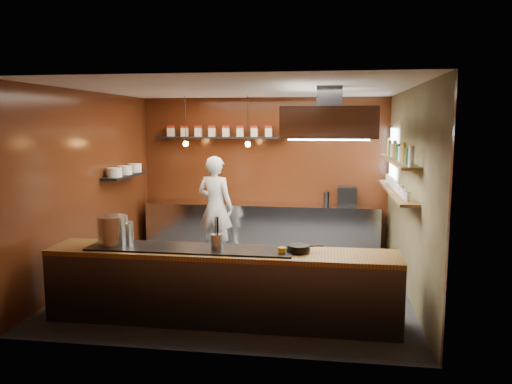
% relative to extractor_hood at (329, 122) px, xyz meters
% --- Properties ---
extents(floor, '(5.00, 5.00, 0.00)m').
position_rel_extractor_hood_xyz_m(floor, '(-1.30, 0.40, -2.51)').
color(floor, black).
rests_on(floor, ground).
extents(back_wall, '(5.00, 0.00, 5.00)m').
position_rel_extractor_hood_xyz_m(back_wall, '(-1.30, 2.90, -1.01)').
color(back_wall, '#3D160B').
rests_on(back_wall, ground).
extents(left_wall, '(0.00, 5.00, 5.00)m').
position_rel_extractor_hood_xyz_m(left_wall, '(-3.80, 0.40, -1.01)').
color(left_wall, '#3D160B').
rests_on(left_wall, ground).
extents(right_wall, '(0.00, 5.00, 5.00)m').
position_rel_extractor_hood_xyz_m(right_wall, '(1.20, 0.40, -1.01)').
color(right_wall, '#433F26').
rests_on(right_wall, ground).
extents(ceiling, '(5.00, 5.00, 0.00)m').
position_rel_extractor_hood_xyz_m(ceiling, '(-1.30, 0.40, 0.49)').
color(ceiling, silver).
rests_on(ceiling, back_wall).
extents(window_pane, '(0.00, 1.00, 1.00)m').
position_rel_extractor_hood_xyz_m(window_pane, '(1.15, 2.10, -0.61)').
color(window_pane, white).
rests_on(window_pane, right_wall).
extents(prep_counter, '(4.60, 0.65, 0.90)m').
position_rel_extractor_hood_xyz_m(prep_counter, '(-1.30, 2.57, -2.06)').
color(prep_counter, silver).
rests_on(prep_counter, floor).
extents(pass_counter, '(4.40, 0.72, 0.94)m').
position_rel_extractor_hood_xyz_m(pass_counter, '(-1.30, -1.20, -2.04)').
color(pass_counter, '#38383D').
rests_on(pass_counter, floor).
extents(tin_shelf, '(2.60, 0.26, 0.04)m').
position_rel_extractor_hood_xyz_m(tin_shelf, '(-2.20, 2.76, -0.31)').
color(tin_shelf, black).
rests_on(tin_shelf, back_wall).
extents(plate_shelf, '(0.30, 1.40, 0.04)m').
position_rel_extractor_hood_xyz_m(plate_shelf, '(-3.64, 1.40, -0.96)').
color(plate_shelf, black).
rests_on(plate_shelf, left_wall).
extents(bottle_shelf_upper, '(0.26, 2.80, 0.04)m').
position_rel_extractor_hood_xyz_m(bottle_shelf_upper, '(1.04, 0.70, -0.59)').
color(bottle_shelf_upper, brown).
rests_on(bottle_shelf_upper, right_wall).
extents(bottle_shelf_lower, '(0.26, 2.80, 0.04)m').
position_rel_extractor_hood_xyz_m(bottle_shelf_lower, '(1.04, 0.70, -1.06)').
color(bottle_shelf_lower, brown).
rests_on(bottle_shelf_lower, right_wall).
extents(extractor_hood, '(1.20, 2.00, 0.72)m').
position_rel_extractor_hood_xyz_m(extractor_hood, '(0.00, 0.00, 0.00)').
color(extractor_hood, '#38383D').
rests_on(extractor_hood, ceiling).
extents(pendant_left, '(0.10, 0.10, 0.95)m').
position_rel_extractor_hood_xyz_m(pendant_left, '(-2.70, 2.10, -0.35)').
color(pendant_left, black).
rests_on(pendant_left, ceiling).
extents(pendant_right, '(0.10, 0.10, 0.95)m').
position_rel_extractor_hood_xyz_m(pendant_right, '(-1.50, 2.10, -0.35)').
color(pendant_right, black).
rests_on(pendant_right, ceiling).
extents(storage_tins, '(2.43, 0.13, 0.22)m').
position_rel_extractor_hood_xyz_m(storage_tins, '(-2.05, 2.76, -0.17)').
color(storage_tins, beige).
rests_on(storage_tins, tin_shelf).
extents(plate_stacks, '(0.26, 1.16, 0.16)m').
position_rel_extractor_hood_xyz_m(plate_stacks, '(-3.64, 1.40, -0.86)').
color(plate_stacks, white).
rests_on(plate_stacks, plate_shelf).
extents(bottles, '(0.06, 2.66, 0.24)m').
position_rel_extractor_hood_xyz_m(bottles, '(1.04, 0.70, -0.45)').
color(bottles, silver).
rests_on(bottles, bottle_shelf_upper).
extents(wine_glasses, '(0.07, 2.37, 0.13)m').
position_rel_extractor_hood_xyz_m(wine_glasses, '(1.04, 0.70, -0.97)').
color(wine_glasses, silver).
rests_on(wine_glasses, bottle_shelf_lower).
extents(stockpot_large, '(0.42, 0.42, 0.37)m').
position_rel_extractor_hood_xyz_m(stockpot_large, '(-2.72, -1.19, -1.38)').
color(stockpot_large, '#B5B7BD').
rests_on(stockpot_large, pass_counter).
extents(stockpot_small, '(0.36, 0.36, 0.28)m').
position_rel_extractor_hood_xyz_m(stockpot_small, '(-2.63, -1.11, -1.43)').
color(stockpot_small, '#B8BBC0').
rests_on(stockpot_small, pass_counter).
extents(utensil_crock, '(0.18, 0.18, 0.19)m').
position_rel_extractor_hood_xyz_m(utensil_crock, '(-1.35, -1.22, -1.47)').
color(utensil_crock, '#B7B9BE').
rests_on(utensil_crock, pass_counter).
extents(frying_pan, '(0.45, 0.29, 0.07)m').
position_rel_extractor_hood_xyz_m(frying_pan, '(-0.33, -1.16, -1.53)').
color(frying_pan, black).
rests_on(frying_pan, pass_counter).
extents(butter_jar, '(0.11, 0.11, 0.09)m').
position_rel_extractor_hood_xyz_m(butter_jar, '(-0.53, -1.29, -1.54)').
color(butter_jar, gold).
rests_on(butter_jar, pass_counter).
extents(espresso_machine, '(0.38, 0.36, 0.37)m').
position_rel_extractor_hood_xyz_m(espresso_machine, '(0.37, 2.60, -1.42)').
color(espresso_machine, black).
rests_on(espresso_machine, prep_counter).
extents(chef, '(0.79, 0.62, 1.90)m').
position_rel_extractor_hood_xyz_m(chef, '(-2.06, 1.75, -1.56)').
color(chef, white).
rests_on(chef, floor).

